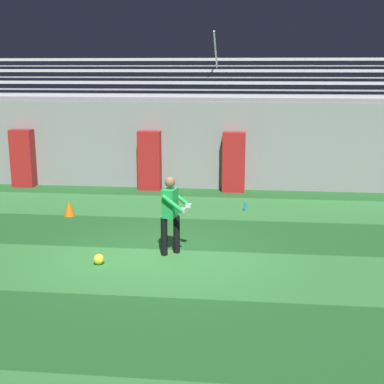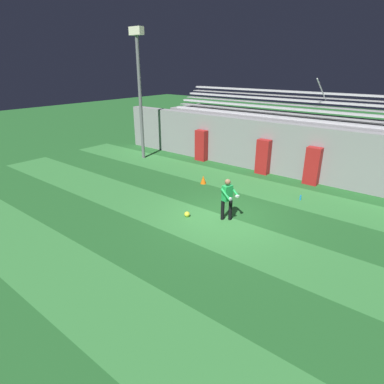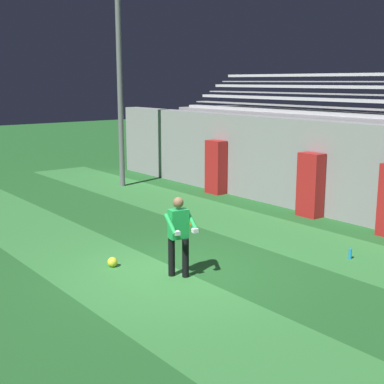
{
  "view_description": "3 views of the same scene",
  "coord_description": "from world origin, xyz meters",
  "px_view_note": "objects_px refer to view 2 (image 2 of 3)",
  "views": [
    {
      "loc": [
        1.81,
        -10.75,
        3.87
      ],
      "look_at": [
        0.6,
        0.54,
        1.21
      ],
      "focal_mm": 50.0,
      "sensor_mm": 36.0,
      "label": 1
    },
    {
      "loc": [
        6.2,
        -9.73,
        5.66
      ],
      "look_at": [
        -1.54,
        -0.04,
        0.7
      ],
      "focal_mm": 30.0,
      "sensor_mm": 36.0,
      "label": 2
    },
    {
      "loc": [
        8.53,
        -6.36,
        3.94
      ],
      "look_at": [
        0.04,
        0.39,
        1.68
      ],
      "focal_mm": 50.0,
      "sensor_mm": 36.0,
      "label": 3
    }
  ],
  "objects_px": {
    "padding_pillar_gate_left": "(263,157)",
    "soccer_ball": "(187,214)",
    "floodlight_pole": "(139,79)",
    "goalkeeper": "(227,197)",
    "padding_pillar_gate_right": "(313,166)",
    "water_bottle": "(300,198)",
    "padding_pillar_far_left": "(201,145)",
    "traffic_cone": "(203,180)"
  },
  "relations": [
    {
      "from": "padding_pillar_far_left",
      "to": "floodlight_pole",
      "type": "height_order",
      "value": "floodlight_pole"
    },
    {
      "from": "padding_pillar_gate_right",
      "to": "water_bottle",
      "type": "xyz_separation_m",
      "value": [
        0.41,
        -2.36,
        -0.83
      ]
    },
    {
      "from": "goalkeeper",
      "to": "padding_pillar_gate_right",
      "type": "bearing_deg",
      "value": 79.49
    },
    {
      "from": "goalkeeper",
      "to": "padding_pillar_far_left",
      "type": "bearing_deg",
      "value": 133.88
    },
    {
      "from": "padding_pillar_far_left",
      "to": "goalkeeper",
      "type": "xyz_separation_m",
      "value": [
        5.82,
        -6.05,
        0.01
      ]
    },
    {
      "from": "padding_pillar_gate_left",
      "to": "traffic_cone",
      "type": "bearing_deg",
      "value": -115.09
    },
    {
      "from": "floodlight_pole",
      "to": "water_bottle",
      "type": "xyz_separation_m",
      "value": [
        10.6,
        -0.46,
        -4.74
      ]
    },
    {
      "from": "goalkeeper",
      "to": "water_bottle",
      "type": "distance_m",
      "value": 4.08
    },
    {
      "from": "padding_pillar_gate_right",
      "to": "padding_pillar_far_left",
      "type": "height_order",
      "value": "same"
    },
    {
      "from": "padding_pillar_gate_right",
      "to": "floodlight_pole",
      "type": "height_order",
      "value": "floodlight_pole"
    },
    {
      "from": "floodlight_pole",
      "to": "soccer_ball",
      "type": "bearing_deg",
      "value": -32.57
    },
    {
      "from": "traffic_cone",
      "to": "water_bottle",
      "type": "bearing_deg",
      "value": 11.92
    },
    {
      "from": "floodlight_pole",
      "to": "goalkeeper",
      "type": "relative_size",
      "value": 4.57
    },
    {
      "from": "padding_pillar_far_left",
      "to": "goalkeeper",
      "type": "bearing_deg",
      "value": -46.12
    },
    {
      "from": "padding_pillar_gate_left",
      "to": "padding_pillar_far_left",
      "type": "relative_size",
      "value": 1.0
    },
    {
      "from": "padding_pillar_gate_right",
      "to": "goalkeeper",
      "type": "xyz_separation_m",
      "value": [
        -1.12,
        -6.05,
        0.01
      ]
    },
    {
      "from": "floodlight_pole",
      "to": "soccer_ball",
      "type": "height_order",
      "value": "floodlight_pole"
    },
    {
      "from": "floodlight_pole",
      "to": "water_bottle",
      "type": "bearing_deg",
      "value": -2.51
    },
    {
      "from": "padding_pillar_gate_left",
      "to": "goalkeeper",
      "type": "height_order",
      "value": "padding_pillar_gate_left"
    },
    {
      "from": "padding_pillar_far_left",
      "to": "water_bottle",
      "type": "xyz_separation_m",
      "value": [
        7.35,
        -2.36,
        -0.83
      ]
    },
    {
      "from": "padding_pillar_far_left",
      "to": "traffic_cone",
      "type": "distance_m",
      "value": 4.35
    },
    {
      "from": "padding_pillar_far_left",
      "to": "traffic_cone",
      "type": "bearing_deg",
      "value": -51.45
    },
    {
      "from": "soccer_ball",
      "to": "traffic_cone",
      "type": "height_order",
      "value": "traffic_cone"
    },
    {
      "from": "padding_pillar_gate_left",
      "to": "soccer_ball",
      "type": "relative_size",
      "value": 8.6
    },
    {
      "from": "traffic_cone",
      "to": "water_bottle",
      "type": "xyz_separation_m",
      "value": [
        4.68,
        0.99,
        -0.09
      ]
    },
    {
      "from": "padding_pillar_gate_left",
      "to": "water_bottle",
      "type": "bearing_deg",
      "value": -37.27
    },
    {
      "from": "floodlight_pole",
      "to": "water_bottle",
      "type": "relative_size",
      "value": 31.77
    },
    {
      "from": "padding_pillar_far_left",
      "to": "padding_pillar_gate_right",
      "type": "bearing_deg",
      "value": 0.0
    },
    {
      "from": "padding_pillar_gate_left",
      "to": "padding_pillar_far_left",
      "type": "bearing_deg",
      "value": 180.0
    },
    {
      "from": "goalkeeper",
      "to": "water_bottle",
      "type": "relative_size",
      "value": 6.96
    },
    {
      "from": "soccer_ball",
      "to": "water_bottle",
      "type": "relative_size",
      "value": 0.92
    },
    {
      "from": "padding_pillar_gate_right",
      "to": "soccer_ball",
      "type": "distance_m",
      "value": 7.31
    },
    {
      "from": "padding_pillar_gate_left",
      "to": "padding_pillar_far_left",
      "type": "xyz_separation_m",
      "value": [
        -4.24,
        0.0,
        0.0
      ]
    },
    {
      "from": "traffic_cone",
      "to": "soccer_ball",
      "type": "bearing_deg",
      "value": -62.78
    },
    {
      "from": "floodlight_pole",
      "to": "soccer_ball",
      "type": "relative_size",
      "value": 34.66
    },
    {
      "from": "floodlight_pole",
      "to": "goalkeeper",
      "type": "xyz_separation_m",
      "value": [
        9.07,
        -4.15,
        -3.9
      ]
    },
    {
      "from": "padding_pillar_gate_right",
      "to": "goalkeeper",
      "type": "relative_size",
      "value": 1.13
    },
    {
      "from": "padding_pillar_far_left",
      "to": "floodlight_pole",
      "type": "relative_size",
      "value": 0.25
    },
    {
      "from": "water_bottle",
      "to": "soccer_ball",
      "type": "bearing_deg",
      "value": -122.93
    },
    {
      "from": "water_bottle",
      "to": "goalkeeper",
      "type": "bearing_deg",
      "value": -112.52
    },
    {
      "from": "floodlight_pole",
      "to": "goalkeeper",
      "type": "distance_m",
      "value": 10.71
    },
    {
      "from": "floodlight_pole",
      "to": "traffic_cone",
      "type": "distance_m",
      "value": 7.67
    }
  ]
}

